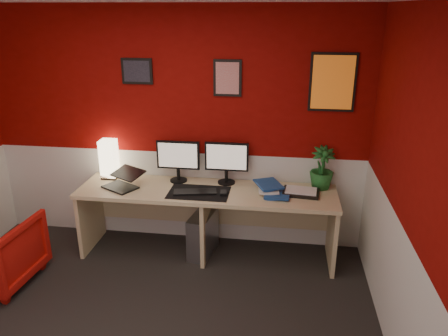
# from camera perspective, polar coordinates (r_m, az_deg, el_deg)

# --- Properties ---
(wall_back) EXTENTS (4.00, 0.01, 2.50)m
(wall_back) POSITION_cam_1_polar(r_m,az_deg,el_deg) (4.59, -6.52, 5.05)
(wall_back) COLOR maroon
(wall_back) RESTS_ON ground
(wall_right) EXTENTS (0.01, 3.50, 2.50)m
(wall_right) POSITION_cam_1_polar(r_m,az_deg,el_deg) (2.94, 24.66, -5.74)
(wall_right) COLOR maroon
(wall_right) RESTS_ON ground
(wainscot_back) EXTENTS (4.00, 0.01, 1.00)m
(wainscot_back) POSITION_cam_1_polar(r_m,az_deg,el_deg) (4.84, -6.19, -3.57)
(wainscot_back) COLOR silver
(wainscot_back) RESTS_ON ground
(wainscot_right) EXTENTS (0.01, 3.50, 1.00)m
(wainscot_right) POSITION_cam_1_polar(r_m,az_deg,el_deg) (3.32, 22.60, -17.49)
(wainscot_right) COLOR silver
(wainscot_right) RESTS_ON ground
(desk) EXTENTS (2.60, 0.65, 0.73)m
(desk) POSITION_cam_1_polar(r_m,az_deg,el_deg) (4.52, -2.25, -7.16)
(desk) COLOR #D2BD86
(desk) RESTS_ON ground
(shoji_lamp) EXTENTS (0.16, 0.16, 0.40)m
(shoji_lamp) POSITION_cam_1_polar(r_m,az_deg,el_deg) (4.77, -14.88, 1.03)
(shoji_lamp) COLOR #FFE5B2
(shoji_lamp) RESTS_ON desk
(laptop) EXTENTS (0.40, 0.36, 0.22)m
(laptop) POSITION_cam_1_polar(r_m,az_deg,el_deg) (4.49, -13.61, -1.29)
(laptop) COLOR black
(laptop) RESTS_ON desk
(monitor_left) EXTENTS (0.45, 0.06, 0.58)m
(monitor_left) POSITION_cam_1_polar(r_m,az_deg,el_deg) (4.51, -6.12, 1.72)
(monitor_left) COLOR black
(monitor_left) RESTS_ON desk
(monitor_right) EXTENTS (0.45, 0.06, 0.58)m
(monitor_right) POSITION_cam_1_polar(r_m,az_deg,el_deg) (4.43, 0.32, 1.50)
(monitor_right) COLOR black
(monitor_right) RESTS_ON desk
(desk_mat) EXTENTS (0.60, 0.38, 0.01)m
(desk_mat) POSITION_cam_1_polar(r_m,az_deg,el_deg) (4.30, -3.32, -3.23)
(desk_mat) COLOR black
(desk_mat) RESTS_ON desk
(keyboard) EXTENTS (0.44, 0.22, 0.02)m
(keyboard) POSITION_cam_1_polar(r_m,az_deg,el_deg) (4.29, -3.82, -3.15)
(keyboard) COLOR black
(keyboard) RESTS_ON desk_mat
(mouse) EXTENTS (0.07, 0.11, 0.03)m
(mouse) POSITION_cam_1_polar(r_m,az_deg,el_deg) (4.24, -0.07, -3.30)
(mouse) COLOR black
(mouse) RESTS_ON desk_mat
(book_bottom) EXTENTS (0.26, 0.33, 0.03)m
(book_bottom) POSITION_cam_1_polar(r_m,az_deg,el_deg) (4.28, 5.41, -3.23)
(book_bottom) COLOR navy
(book_bottom) RESTS_ON desk
(book_middle) EXTENTS (0.22, 0.28, 0.02)m
(book_middle) POSITION_cam_1_polar(r_m,az_deg,el_deg) (4.31, 4.57, -2.73)
(book_middle) COLOR silver
(book_middle) RESTS_ON book_bottom
(book_top) EXTENTS (0.33, 0.37, 0.03)m
(book_top) POSITION_cam_1_polar(r_m,az_deg,el_deg) (4.30, 4.46, -2.35)
(book_top) COLOR navy
(book_top) RESTS_ON book_middle
(zen_tray) EXTENTS (0.37, 0.28, 0.03)m
(zen_tray) POSITION_cam_1_polar(r_m,az_deg,el_deg) (4.33, 10.09, -3.17)
(zen_tray) COLOR black
(zen_tray) RESTS_ON desk
(potted_plant) EXTENTS (0.29, 0.29, 0.43)m
(potted_plant) POSITION_cam_1_polar(r_m,az_deg,el_deg) (4.44, 12.79, 0.00)
(potted_plant) COLOR #19591E
(potted_plant) RESTS_ON desk
(pc_tower) EXTENTS (0.27, 0.48, 0.45)m
(pc_tower) POSITION_cam_1_polar(r_m,az_deg,el_deg) (4.59, -2.79, -8.66)
(pc_tower) COLOR #99999E
(pc_tower) RESTS_ON ground
(art_left) EXTENTS (0.32, 0.02, 0.26)m
(art_left) POSITION_cam_1_polar(r_m,az_deg,el_deg) (4.56, -11.37, 12.39)
(art_left) COLOR black
(art_left) RESTS_ON wall_back
(art_center) EXTENTS (0.28, 0.02, 0.36)m
(art_center) POSITION_cam_1_polar(r_m,az_deg,el_deg) (4.36, 0.47, 11.75)
(art_center) COLOR red
(art_center) RESTS_ON wall_back
(art_right) EXTENTS (0.44, 0.02, 0.56)m
(art_right) POSITION_cam_1_polar(r_m,az_deg,el_deg) (4.35, 14.11, 10.87)
(art_right) COLOR orange
(art_right) RESTS_ON wall_back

